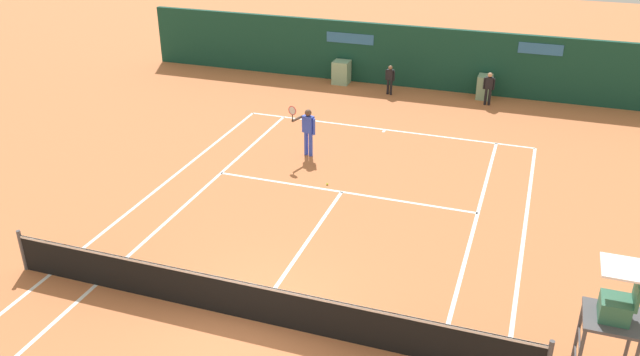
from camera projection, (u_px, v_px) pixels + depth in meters
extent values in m
plane|color=#C67042|center=(253.00, 320.00, 14.14)|extent=(80.00, 80.00, 0.00)
cube|color=white|center=(385.00, 130.00, 24.08)|extent=(10.60, 0.10, 0.01)
cube|color=white|center=(51.00, 274.00, 15.70)|extent=(0.10, 23.40, 0.01)
cube|color=white|center=(96.00, 285.00, 15.32)|extent=(0.10, 23.40, 0.01)
cube|color=white|center=(342.00, 192.00, 19.58)|extent=(8.00, 0.10, 0.01)
cube|color=white|center=(304.00, 246.00, 16.86)|extent=(0.10, 6.40, 0.01)
cube|color=white|center=(384.00, 131.00, 23.95)|extent=(0.10, 0.24, 0.01)
cylinder|color=#4C4C51|center=(22.00, 250.00, 15.67)|extent=(0.10, 0.10, 1.07)
cube|color=black|center=(252.00, 302.00, 13.94)|extent=(12.00, 0.03, 0.95)
cube|color=white|center=(251.00, 285.00, 13.74)|extent=(12.00, 0.04, 0.06)
cube|color=#144233|center=(416.00, 57.00, 28.01)|extent=(25.00, 0.24, 2.64)
cube|color=#2D6BA8|center=(350.00, 38.00, 28.48)|extent=(2.12, 0.02, 0.44)
cube|color=#2D6BA8|center=(541.00, 49.00, 26.06)|extent=(1.72, 0.02, 0.44)
cube|color=#8CB793|center=(341.00, 72.00, 28.83)|extent=(0.70, 0.70, 1.01)
cube|color=#8CB793|center=(484.00, 87.00, 27.02)|extent=(0.58, 0.70, 0.97)
cylinder|color=#47474C|center=(578.00, 332.00, 12.64)|extent=(0.07, 0.07, 1.48)
cylinder|color=#47474C|center=(628.00, 342.00, 12.38)|extent=(0.07, 0.07, 1.48)
cylinder|color=#47474C|center=(579.00, 341.00, 12.19)|extent=(0.04, 0.81, 0.04)
cube|color=#47474C|center=(612.00, 319.00, 11.79)|extent=(1.00, 1.00, 0.06)
cube|color=#2D664C|center=(615.00, 308.00, 11.69)|extent=(0.52, 0.56, 0.40)
cube|color=#2D664C|center=(637.00, 294.00, 11.44)|extent=(0.06, 0.56, 0.45)
cube|color=white|center=(624.00, 268.00, 11.32)|extent=(0.76, 0.80, 0.04)
cylinder|color=blue|center=(311.00, 144.00, 21.79)|extent=(0.13, 0.13, 0.82)
cylinder|color=blue|center=(306.00, 143.00, 21.89)|extent=(0.13, 0.13, 0.82)
cube|color=blue|center=(308.00, 124.00, 21.54)|extent=(0.41, 0.30, 0.57)
sphere|color=brown|center=(308.00, 113.00, 21.36)|extent=(0.23, 0.23, 0.23)
cylinder|color=blue|center=(314.00, 127.00, 21.44)|extent=(0.09, 0.09, 0.55)
cylinder|color=brown|center=(298.00, 119.00, 21.34)|extent=(0.23, 0.56, 0.09)
cylinder|color=black|center=(292.00, 118.00, 21.09)|extent=(0.03, 0.03, 0.22)
torus|color=#DB3838|center=(292.00, 111.00, 20.98)|extent=(0.30, 0.10, 0.30)
cylinder|color=silver|center=(292.00, 111.00, 20.98)|extent=(0.25, 0.07, 0.26)
cylinder|color=black|center=(391.00, 87.00, 27.52)|extent=(0.10, 0.10, 0.63)
cylinder|color=black|center=(388.00, 87.00, 27.58)|extent=(0.10, 0.10, 0.63)
cube|color=black|center=(390.00, 75.00, 27.32)|extent=(0.31, 0.20, 0.44)
sphere|color=#8C664C|center=(390.00, 68.00, 27.18)|extent=(0.17, 0.17, 0.17)
cylinder|color=black|center=(394.00, 76.00, 27.25)|extent=(0.07, 0.07, 0.43)
cylinder|color=black|center=(386.00, 75.00, 27.41)|extent=(0.07, 0.07, 0.43)
cylinder|color=black|center=(490.00, 97.00, 26.33)|extent=(0.11, 0.11, 0.68)
cylinder|color=black|center=(486.00, 97.00, 26.37)|extent=(0.11, 0.11, 0.68)
cube|color=black|center=(489.00, 83.00, 26.10)|extent=(0.31, 0.18, 0.48)
sphere|color=tan|center=(490.00, 75.00, 25.95)|extent=(0.19, 0.19, 0.19)
cylinder|color=black|center=(494.00, 84.00, 26.06)|extent=(0.07, 0.07, 0.46)
cylinder|color=black|center=(484.00, 83.00, 26.16)|extent=(0.07, 0.07, 0.46)
sphere|color=#CCE033|center=(327.00, 184.00, 19.98)|extent=(0.07, 0.07, 0.07)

